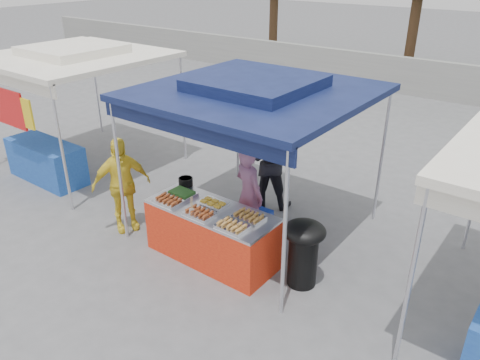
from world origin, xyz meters
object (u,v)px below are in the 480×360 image
Objects in this scene: vendor_woman at (249,195)px; wok_burner at (303,248)px; cooking_pot at (186,182)px; customer_person at (121,185)px; vendor_table at (212,234)px; helper_man at (270,160)px.

wok_burner is at bearing 177.30° from vendor_woman.
customer_person is (-0.91, -0.56, -0.10)m from cooking_pot.
wok_burner is 0.61× the size of customer_person.
vendor_woman is (0.13, 0.76, 0.38)m from vendor_table.
customer_person reaches higher than wok_burner.
vendor_table is at bearing -55.29° from customer_person.
customer_person is at bearing 39.95° from helper_man.
vendor_woman is at bearing 80.62° from vendor_table.
customer_person reaches higher than vendor_woman.
cooking_pot is 1.04m from vendor_woman.
cooking_pot is at bearing 55.10° from helper_man.
wok_burner is 1.37m from vendor_woman.
helper_man reaches higher than cooking_pot.
customer_person is at bearing 168.38° from wok_burner.
vendor_table is 1.23× the size of customer_person.
vendor_table is 2.02× the size of wok_burner.
helper_man is at bearing 98.05° from vendor_table.
helper_man is 2.62m from customer_person.
vendor_woman is (0.95, 0.42, -0.11)m from cooking_pot.
helper_man is (0.54, 1.62, -0.04)m from cooking_pot.
vendor_table is 1.14× the size of helper_man.
vendor_table is 1.44m from wok_burner.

